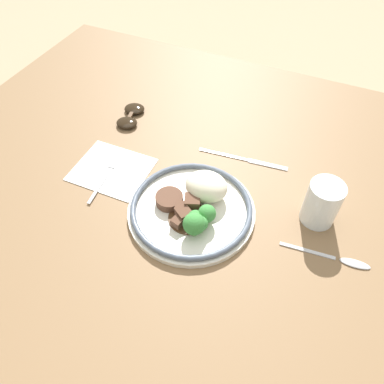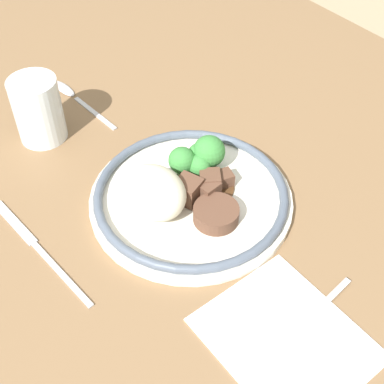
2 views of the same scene
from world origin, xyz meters
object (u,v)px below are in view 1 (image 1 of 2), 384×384
Objects in this scene: juice_glass at (321,204)px; knife at (246,160)px; sunglasses at (131,116)px; plate at (194,206)px; fork at (110,169)px; spoon at (343,260)px.

juice_glass is 0.22m from knife.
juice_glass is 0.45× the size of knife.
juice_glass is 0.53m from sunglasses.
plate is 0.20m from knife.
sunglasses is (-0.28, 0.22, -0.01)m from plate.
sunglasses is at bearing 9.20° from fork.
plate is 0.30m from spoon.
spoon is (0.30, 0.01, -0.02)m from plate.
sunglasses is (-0.33, 0.03, 0.01)m from knife.
knife is (0.05, 0.19, -0.02)m from plate.
plate is at bearing 176.21° from spoon.
juice_glass is (0.24, 0.09, 0.03)m from plate.
spoon is (0.25, -0.18, 0.00)m from knife.
plate is 0.25m from juice_glass.
fork is at bearing -85.14° from sunglasses.
spoon is at bearing -50.04° from juice_glass.
knife is 0.31m from spoon.
spoon is at bearing -41.52° from knife.
spoon is 1.47× the size of sunglasses.
knife is 0.33m from sunglasses.
juice_glass reaches higher than plate.
knife is at bearing -66.59° from fork.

